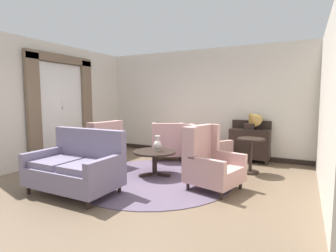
{
  "coord_description": "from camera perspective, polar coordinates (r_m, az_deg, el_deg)",
  "views": [
    {
      "loc": [
        2.58,
        -4.07,
        1.57
      ],
      "look_at": [
        0.31,
        0.34,
        1.06
      ],
      "focal_mm": 28.34,
      "sensor_mm": 36.0,
      "label": 1
    }
  ],
  "objects": [
    {
      "name": "ground",
      "position": [
        5.07,
        -4.98,
        -12.15
      ],
      "size": [
        8.17,
        8.17,
        0.0
      ],
      "primitive_type": "plane",
      "color": "brown"
    },
    {
      "name": "wall_back",
      "position": [
        7.45,
        7.03,
        4.99
      ],
      "size": [
        5.98,
        0.08,
        2.9
      ],
      "primitive_type": "cube",
      "color": "silver",
      "rests_on": "ground"
    },
    {
      "name": "wall_left",
      "position": [
        7.39,
        -20.79,
        4.64
      ],
      "size": [
        0.08,
        4.08,
        2.9
      ],
      "primitive_type": "cube",
      "color": "silver",
      "rests_on": "ground"
    },
    {
      "name": "wall_right",
      "position": [
        4.95,
        31.15,
        3.7
      ],
      "size": [
        0.08,
        4.08,
        2.9
      ],
      "primitive_type": "cube",
      "color": "silver",
      "rests_on": "ground"
    },
    {
      "name": "baseboard_back",
      "position": [
        7.55,
        6.75,
        -5.65
      ],
      "size": [
        5.82,
        0.03,
        0.12
      ],
      "primitive_type": "cube",
      "color": "black",
      "rests_on": "ground"
    },
    {
      "name": "area_rug",
      "position": [
        5.31,
        -3.22,
        -11.22
      ],
      "size": [
        3.08,
        3.08,
        0.01
      ],
      "primitive_type": "cylinder",
      "color": "#5B4C60",
      "rests_on": "ground"
    },
    {
      "name": "window_with_curtains",
      "position": [
        7.15,
        -21.82,
        4.9
      ],
      "size": [
        0.12,
        1.94,
        2.45
      ],
      "color": "silver"
    },
    {
      "name": "coffee_table",
      "position": [
        5.45,
        -2.89,
        -6.33
      ],
      "size": [
        0.88,
        0.88,
        0.51
      ],
      "color": "black",
      "rests_on": "ground"
    },
    {
      "name": "porcelain_vase",
      "position": [
        5.41,
        -2.27,
        -4.0
      ],
      "size": [
        0.16,
        0.16,
        0.32
      ],
      "color": "beige",
      "rests_on": "coffee_table"
    },
    {
      "name": "settee",
      "position": [
        4.72,
        -19.11,
        -8.47
      ],
      "size": [
        1.51,
        0.89,
        1.05
      ],
      "rotation": [
        0.0,
        0.0,
        0.0
      ],
      "color": "slate",
      "rests_on": "ground"
    },
    {
      "name": "armchair_foreground_right",
      "position": [
        6.34,
        -14.4,
        -4.48
      ],
      "size": [
        0.92,
        0.94,
        1.06
      ],
      "rotation": [
        0.0,
        0.0,
        4.57
      ],
      "color": "tan",
      "rests_on": "ground"
    },
    {
      "name": "armchair_beside_settee",
      "position": [
        4.71,
        9.0,
        -7.83
      ],
      "size": [
        0.99,
        0.98,
        1.1
      ],
      "rotation": [
        0.0,
        0.0,
        7.6
      ],
      "color": "tan",
      "rests_on": "ground"
    },
    {
      "name": "armchair_near_window",
      "position": [
        6.24,
        7.99,
        -4.79
      ],
      "size": [
        1.11,
        1.14,
        0.97
      ],
      "rotation": [
        0.0,
        0.0,
        2.59
      ],
      "color": "tan",
      "rests_on": "ground"
    },
    {
      "name": "armchair_far_left",
      "position": [
        6.81,
        -0.05,
        -3.8
      ],
      "size": [
        1.06,
        1.09,
        0.96
      ],
      "rotation": [
        0.0,
        0.0,
        3.6
      ],
      "color": "tan",
      "rests_on": "ground"
    },
    {
      "name": "side_table",
      "position": [
        5.86,
        17.36,
        -5.36
      ],
      "size": [
        0.56,
        0.56,
        0.74
      ],
      "color": "black",
      "rests_on": "ground"
    },
    {
      "name": "sideboard",
      "position": [
        6.88,
        17.15,
        -3.52
      ],
      "size": [
        0.96,
        0.39,
        1.02
      ],
      "color": "black",
      "rests_on": "ground"
    },
    {
      "name": "gramophone",
      "position": [
        6.71,
        17.59,
        1.55
      ],
      "size": [
        0.53,
        0.59,
        0.55
      ],
      "color": "black",
      "rests_on": "sideboard"
    }
  ]
}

